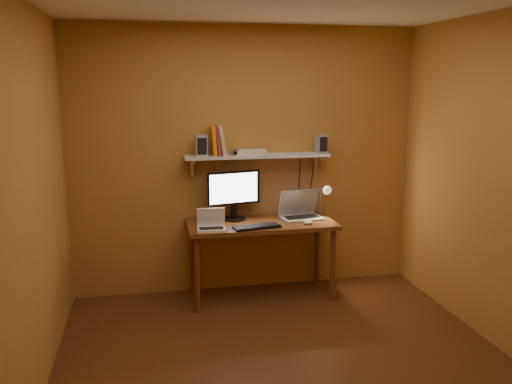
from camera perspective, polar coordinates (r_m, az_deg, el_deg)
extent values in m
cube|color=#532A15|center=(4.25, 3.14, -17.62)|extent=(3.40, 3.20, 0.02)
cube|color=#A27431|center=(5.34, -1.06, 3.34)|extent=(3.40, 0.02, 2.60)
cube|color=#A27431|center=(2.33, 13.64, -7.88)|extent=(3.40, 0.02, 2.60)
cube|color=#A27431|center=(3.75, -22.83, -1.10)|extent=(0.02, 3.20, 2.60)
cube|color=#A27431|center=(4.54, 24.73, 0.81)|extent=(0.02, 3.20, 2.60)
cube|color=brown|center=(5.16, 0.56, -3.43)|extent=(1.40, 0.60, 0.04)
cylinder|color=brown|center=(4.95, -6.20, -8.70)|extent=(0.05, 0.05, 0.71)
cylinder|color=brown|center=(5.21, 8.07, -7.69)|extent=(0.05, 0.05, 0.71)
cylinder|color=brown|center=(5.40, -6.69, -6.96)|extent=(0.05, 0.05, 0.71)
cylinder|color=brown|center=(5.64, 6.44, -6.14)|extent=(0.05, 0.05, 0.71)
cube|color=silver|center=(5.21, 0.14, 3.83)|extent=(1.40, 0.25, 0.02)
cube|color=silver|center=(5.25, -6.76, 2.67)|extent=(0.03, 0.03, 0.18)
cube|color=silver|center=(5.49, 6.26, 3.07)|extent=(0.03, 0.03, 0.18)
cylinder|color=black|center=(5.26, -2.32, -2.82)|extent=(0.26, 0.26, 0.02)
cube|color=black|center=(5.24, -2.33, -1.94)|extent=(0.06, 0.05, 0.16)
cube|color=black|center=(5.19, -2.35, 0.44)|extent=(0.52, 0.14, 0.32)
cube|color=white|center=(5.18, -2.32, 0.41)|extent=(0.48, 0.10, 0.28)
cube|color=gray|center=(5.29, 4.83, -2.74)|extent=(0.42, 0.32, 0.02)
cube|color=black|center=(5.29, 4.83, -2.62)|extent=(0.35, 0.19, 0.00)
cube|color=gray|center=(5.34, 4.47, -1.07)|extent=(0.40, 0.15, 0.26)
cube|color=#141741|center=(5.34, 4.47, -1.07)|extent=(0.35, 0.12, 0.22)
cube|color=white|center=(4.89, -4.71, -3.94)|extent=(0.27, 0.19, 0.02)
cube|color=black|center=(4.89, -4.72, -3.81)|extent=(0.22, 0.11, 0.00)
cube|color=white|center=(4.94, -4.77, -2.64)|extent=(0.26, 0.07, 0.18)
cube|color=black|center=(4.94, -4.77, -2.64)|extent=(0.23, 0.05, 0.15)
cube|color=black|center=(4.95, 0.09, -3.69)|extent=(0.45, 0.21, 0.02)
ellipsoid|color=white|center=(5.10, 5.49, -3.21)|extent=(0.11, 0.08, 0.03)
cube|color=silver|center=(5.55, 6.73, -2.33)|extent=(0.05, 0.06, 0.08)
cylinder|color=silver|center=(5.51, 6.76, -0.82)|extent=(0.02, 0.02, 0.28)
cylinder|color=silver|center=(5.41, 7.06, 0.45)|extent=(0.01, 0.16, 0.01)
cone|color=silver|center=(5.34, 7.33, 0.29)|extent=(0.09, 0.09, 0.09)
sphere|color=#FFE0A5|center=(5.32, 7.40, 0.25)|extent=(0.04, 0.04, 0.04)
cube|color=gray|center=(5.11, -5.80, 4.88)|extent=(0.12, 0.12, 0.20)
cube|color=gray|center=(5.36, 6.89, 5.07)|extent=(0.11, 0.11, 0.18)
cube|color=orange|center=(5.14, -4.48, 5.39)|extent=(0.06, 0.19, 0.28)
cube|color=maroon|center=(5.14, -4.05, 5.40)|extent=(0.07, 0.19, 0.28)
cube|color=#BDBE95|center=(5.15, -3.62, 5.41)|extent=(0.08, 0.19, 0.28)
cube|color=silver|center=(5.11, -2.26, 4.15)|extent=(0.10, 0.05, 0.06)
cylinder|color=black|center=(5.10, -2.22, 4.12)|extent=(0.04, 0.03, 0.04)
cube|color=white|center=(5.18, -0.46, 4.19)|extent=(0.32, 0.26, 0.05)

